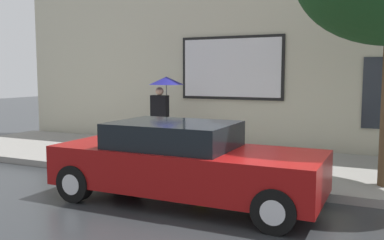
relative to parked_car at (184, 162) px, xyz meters
name	(u,v)px	position (x,y,z in m)	size (l,w,h in m)	color
ground_plane	(267,213)	(1.47, 0.00, -0.68)	(60.00, 60.00, 0.00)	#282B2D
sidewalk	(304,170)	(1.47, 3.00, -0.61)	(20.00, 4.00, 0.15)	gray
building_facade	(324,24)	(1.45, 5.49, 2.81)	(20.00, 0.67, 7.00)	beige
parked_car	(184,162)	(0.00, 0.00, 0.00)	(4.55, 1.81, 1.36)	maroon
fire_hydrant	(199,154)	(-0.44, 1.62, -0.17)	(0.30, 0.44, 0.73)	yellow
pedestrian_with_umbrella	(164,92)	(-2.56, 3.97, 1.01)	(0.97, 0.97, 1.95)	black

